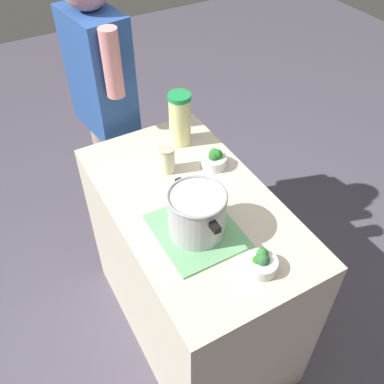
% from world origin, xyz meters
% --- Properties ---
extents(ground_plane, '(8.00, 8.00, 0.00)m').
position_xyz_m(ground_plane, '(0.00, 0.00, 0.00)').
color(ground_plane, '#534D5D').
extents(counter_slab, '(1.07, 0.61, 0.91)m').
position_xyz_m(counter_slab, '(0.00, 0.00, 0.46)').
color(counter_slab, beige).
rests_on(counter_slab, ground_plane).
extents(dish_cloth, '(0.32, 0.28, 0.01)m').
position_xyz_m(dish_cloth, '(-0.14, 0.06, 0.92)').
color(dish_cloth, '#6EB37A').
rests_on(dish_cloth, counter_slab).
extents(cooking_pot, '(0.28, 0.21, 0.18)m').
position_xyz_m(cooking_pot, '(-0.14, 0.06, 1.01)').
color(cooking_pot, '#B7B7BC').
rests_on(cooking_pot, dish_cloth).
extents(lemonade_pitcher, '(0.10, 0.10, 0.24)m').
position_xyz_m(lemonade_pitcher, '(0.36, -0.14, 1.04)').
color(lemonade_pitcher, '#EBE899').
rests_on(lemonade_pitcher, counter_slab).
extents(mason_jar, '(0.07, 0.07, 0.12)m').
position_xyz_m(mason_jar, '(0.21, 0.00, 0.97)').
color(mason_jar, beige).
rests_on(mason_jar, counter_slab).
extents(broccoli_bowl_front, '(0.11, 0.11, 0.07)m').
position_xyz_m(broccoli_bowl_front, '(-0.39, -0.05, 0.94)').
color(broccoli_bowl_front, silver).
rests_on(broccoli_bowl_front, counter_slab).
extents(broccoli_bowl_center, '(0.11, 0.11, 0.08)m').
position_xyz_m(broccoli_bowl_center, '(0.14, -0.19, 0.95)').
color(broccoli_bowl_center, silver).
rests_on(broccoli_bowl_center, counter_slab).
extents(person_cook, '(0.50, 0.25, 1.60)m').
position_xyz_m(person_cook, '(0.79, 0.06, 0.88)').
color(person_cook, tan).
rests_on(person_cook, ground_plane).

